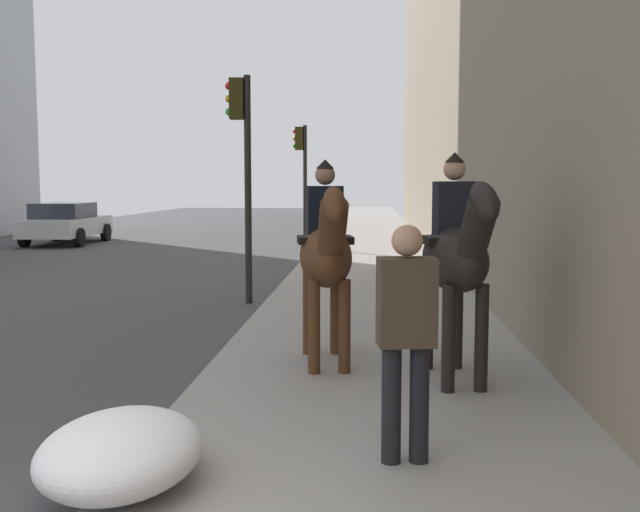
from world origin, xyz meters
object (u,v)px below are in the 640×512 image
Objects in this scene: car_mid_lane at (66,223)px; traffic_light_far_curb at (302,167)px; mounted_horse_near at (326,253)px; traffic_light_near_curb at (243,152)px; pedestrian_greeting at (406,328)px; mounted_horse_far at (456,255)px.

traffic_light_far_curb is (-2.33, -8.48, 1.84)m from car_mid_lane.
mounted_horse_near is at bearing -151.33° from car_mid_lane.
traffic_light_near_curb is 9.91m from traffic_light_far_curb.
car_mid_lane is at bearing 21.43° from pedestrian_greeting.
car_mid_lane is 1.15× the size of traffic_light_far_curb.
car_mid_lane is (17.65, 11.41, -0.65)m from mounted_horse_far.
pedestrian_greeting reaches higher than car_mid_lane.
mounted_horse_near is 0.58× the size of traffic_light_far_curb.
traffic_light_near_curb is (5.41, 3.06, 1.25)m from mounted_horse_far.
mounted_horse_far is at bearing -150.47° from traffic_light_near_curb.
mounted_horse_far reaches higher than pedestrian_greeting.
mounted_horse_far is at bearing -169.15° from traffic_light_far_curb.
pedestrian_greeting is (-2.82, -0.73, -0.26)m from mounted_horse_near.
traffic_light_far_curb is at bearing 177.71° from mounted_horse_near.
pedestrian_greeting is 0.38× the size of car_mid_lane.
mounted_horse_near is 5.27m from traffic_light_near_curb.
mounted_horse_far is 0.59× the size of traffic_light_far_curb.
mounted_horse_near reaches higher than car_mid_lane.
mounted_horse_near is 14.85m from traffic_light_far_curb.
traffic_light_near_curb is (7.62, 2.46, 1.55)m from pedestrian_greeting.
mounted_horse_near is 0.98× the size of mounted_horse_far.
car_mid_lane is 1.13× the size of traffic_light_near_curb.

